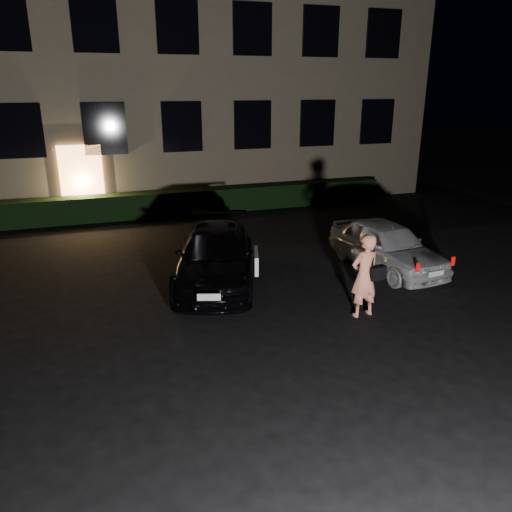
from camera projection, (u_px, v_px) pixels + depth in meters
name	position (u px, v px, depth m)	size (l,w,h in m)	color
ground	(310.00, 354.00, 8.58)	(80.00, 80.00, 0.00)	black
building	(160.00, 43.00, 20.05)	(20.00, 8.11, 12.00)	#6E614E
hedge	(188.00, 202.00, 17.84)	(15.00, 0.70, 0.85)	black
sedan	(215.00, 256.00, 11.63)	(2.95, 4.61, 1.24)	black
hatch	(387.00, 245.00, 12.43)	(1.76, 3.66, 1.21)	silver
man	(365.00, 275.00, 9.77)	(0.75, 0.49, 1.70)	#FB8F70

